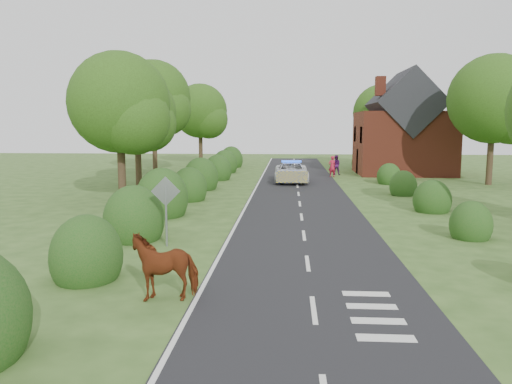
# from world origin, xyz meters

# --- Properties ---
(ground) EXTENTS (120.00, 120.00, 0.00)m
(ground) POSITION_xyz_m (0.00, 0.00, 0.00)
(ground) COLOR #355421
(road) EXTENTS (6.00, 70.00, 0.02)m
(road) POSITION_xyz_m (0.00, 15.00, 0.01)
(road) COLOR black
(road) RESTS_ON ground
(road_markings) EXTENTS (4.96, 70.00, 0.01)m
(road_markings) POSITION_xyz_m (-1.60, 12.93, 0.03)
(road_markings) COLOR white
(road_markings) RESTS_ON road
(hedgerow_left) EXTENTS (2.75, 50.41, 3.00)m
(hedgerow_left) POSITION_xyz_m (-6.51, 11.69, 0.75)
(hedgerow_left) COLOR #144914
(hedgerow_left) RESTS_ON ground
(hedgerow_right) EXTENTS (2.10, 45.78, 2.10)m
(hedgerow_right) POSITION_xyz_m (6.60, 11.21, 0.55)
(hedgerow_right) COLOR #144914
(hedgerow_right) RESTS_ON ground
(tree_left_a) EXTENTS (5.74, 5.60, 8.38)m
(tree_left_a) POSITION_xyz_m (-9.75, 11.86, 5.34)
(tree_left_a) COLOR #332316
(tree_left_a) RESTS_ON ground
(tree_left_b) EXTENTS (5.74, 5.60, 8.07)m
(tree_left_b) POSITION_xyz_m (-11.25, 19.86, 5.04)
(tree_left_b) COLOR #332316
(tree_left_b) RESTS_ON ground
(tree_left_c) EXTENTS (6.97, 6.80, 10.22)m
(tree_left_c) POSITION_xyz_m (-12.70, 29.83, 6.53)
(tree_left_c) COLOR #332316
(tree_left_c) RESTS_ON ground
(tree_left_d) EXTENTS (6.15, 6.00, 8.89)m
(tree_left_d) POSITION_xyz_m (-10.23, 39.85, 5.64)
(tree_left_d) COLOR #332316
(tree_left_d) RESTS_ON ground
(tree_right_b) EXTENTS (6.56, 6.40, 9.40)m
(tree_right_b) POSITION_xyz_m (14.29, 21.84, 5.94)
(tree_right_b) COLOR #332316
(tree_right_b) RESTS_ON ground
(tree_right_c) EXTENTS (6.15, 6.00, 8.58)m
(tree_right_c) POSITION_xyz_m (9.27, 37.85, 5.34)
(tree_right_c) COLOR #332316
(tree_right_c) RESTS_ON ground
(road_sign) EXTENTS (1.06, 0.08, 2.53)m
(road_sign) POSITION_xyz_m (-5.00, 2.00, 1.65)
(road_sign) COLOR gray
(road_sign) RESTS_ON ground
(house) EXTENTS (8.00, 7.40, 9.17)m
(house) POSITION_xyz_m (9.49, 30.00, 3.79)
(house) COLOR brown
(house) RESTS_ON ground
(cow) EXTENTS (2.15, 1.47, 1.39)m
(cow) POSITION_xyz_m (-3.73, -3.26, 0.70)
(cow) COLOR #5F2E10
(cow) RESTS_ON ground
(police_van) EXTENTS (2.59, 5.53, 1.66)m
(police_van) POSITION_xyz_m (-0.44, 22.75, 0.76)
(police_van) COLOR white
(police_van) RESTS_ON ground
(pedestrian_red) EXTENTS (0.76, 0.62, 1.79)m
(pedestrian_red) POSITION_xyz_m (2.99, 26.70, 0.89)
(pedestrian_red) COLOR #B61B35
(pedestrian_red) RESTS_ON ground
(pedestrian_purple) EXTENTS (0.90, 0.73, 1.74)m
(pedestrian_purple) POSITION_xyz_m (3.48, 28.62, 0.87)
(pedestrian_purple) COLOR #471350
(pedestrian_purple) RESTS_ON ground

